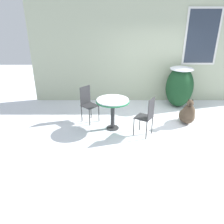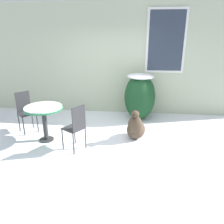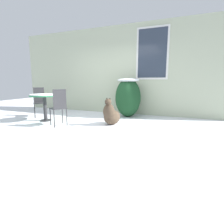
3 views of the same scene
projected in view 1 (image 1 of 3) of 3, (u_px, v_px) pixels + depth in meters
The scene contains 7 objects.
ground_plane at pixel (169, 131), 5.48m from camera, with size 16.00×16.00×0.00m, color white.
house_wall at pixel (159, 53), 6.86m from camera, with size 8.00×0.10×3.07m.
shrub_left at pixel (179, 86), 6.72m from camera, with size 0.83×0.82×1.25m.
patio_table at pixel (112, 104), 5.33m from camera, with size 0.82×0.82×0.79m.
patio_chair_near_table at pixel (87, 103), 5.80m from camera, with size 0.51×0.51×0.96m.
patio_chair_far_side at pixel (146, 115), 5.06m from camera, with size 0.50×0.50×0.96m.
dog at pixel (187, 114), 5.76m from camera, with size 0.49×0.72×0.74m.
Camera 1 is at (-1.44, -4.82, 2.65)m, focal length 35.00 mm.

